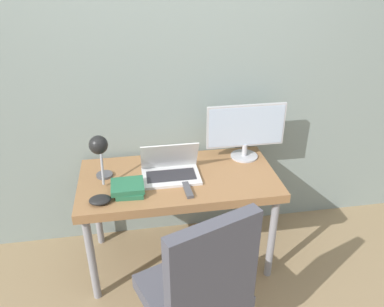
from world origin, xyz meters
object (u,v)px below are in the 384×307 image
Objects in this scene: laptop at (171,170)px; book_stack at (129,188)px; game_controller at (100,200)px; monitor at (246,129)px; desk_lamp at (99,149)px; office_chair at (200,287)px.

laptop is 0.32m from book_stack.
laptop is 1.85× the size of book_stack.
book_stack is 1.55× the size of game_controller.
laptop is 0.61m from monitor.
laptop is 1.06× the size of desk_lamp.
monitor is (0.56, 0.18, 0.17)m from laptop.
laptop is at bearing -161.96° from monitor.
monitor is at bearing 12.67° from desk_lamp.
desk_lamp is at bearing 85.89° from game_controller.
monitor reaches higher than laptop.
desk_lamp reaches higher than office_chair.
office_chair is at bearing -50.02° from game_controller.
monitor reaches higher than book_stack.
monitor is 1.01m from desk_lamp.
book_stack is at bearing 116.00° from office_chair.
desk_lamp is 1.74× the size of book_stack.
desk_lamp is 0.34× the size of office_chair.
desk_lamp reaches higher than laptop.
monitor is at bearing 22.25° from game_controller.
desk_lamp is 0.31m from game_controller.
laptop is 0.36× the size of office_chair.
book_stack is at bearing -35.48° from desk_lamp.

